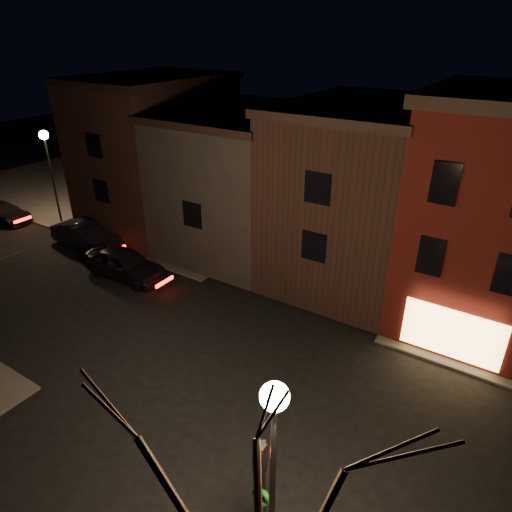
{
  "coord_description": "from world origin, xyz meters",
  "views": [
    {
      "loc": [
        9.55,
        -11.83,
        12.79
      ],
      "look_at": [
        -0.76,
        4.06,
        3.2
      ],
      "focal_mm": 32.0,
      "sensor_mm": 36.0,
      "label": 1
    }
  ],
  "objects_px": {
    "street_lamp_near": "(274,437)",
    "parked_car_c": "(4,212)",
    "traffic_signal": "(261,482)",
    "parked_car_a": "(125,263)",
    "street_lamp_far": "(47,152)",
    "parked_car_b": "(86,236)"
  },
  "relations": [
    {
      "from": "street_lamp_near",
      "to": "parked_car_c",
      "type": "height_order",
      "value": "street_lamp_near"
    },
    {
      "from": "parked_car_a",
      "to": "traffic_signal",
      "type": "bearing_deg",
      "value": -122.53
    },
    {
      "from": "parked_car_b",
      "to": "parked_car_c",
      "type": "bearing_deg",
      "value": 93.0
    },
    {
      "from": "parked_car_b",
      "to": "parked_car_c",
      "type": "xyz_separation_m",
      "value": [
        -8.75,
        -0.31,
        -0.16
      ]
    },
    {
      "from": "traffic_signal",
      "to": "parked_car_a",
      "type": "xyz_separation_m",
      "value": [
        -14.58,
        8.66,
        -1.95
      ]
    },
    {
      "from": "street_lamp_far",
      "to": "street_lamp_near",
      "type": "bearing_deg",
      "value": -25.83
    },
    {
      "from": "traffic_signal",
      "to": "parked_car_b",
      "type": "distance_m",
      "value": 22.11
    },
    {
      "from": "street_lamp_far",
      "to": "parked_car_a",
      "type": "xyz_separation_m",
      "value": [
        10.02,
        -3.04,
        -4.32
      ]
    },
    {
      "from": "street_lamp_near",
      "to": "parked_car_a",
      "type": "bearing_deg",
      "value": 148.91
    },
    {
      "from": "street_lamp_far",
      "to": "parked_car_b",
      "type": "height_order",
      "value": "street_lamp_far"
    },
    {
      "from": "street_lamp_far",
      "to": "parked_car_a",
      "type": "bearing_deg",
      "value": -16.91
    },
    {
      "from": "street_lamp_far",
      "to": "traffic_signal",
      "type": "height_order",
      "value": "street_lamp_far"
    },
    {
      "from": "street_lamp_far",
      "to": "traffic_signal",
      "type": "bearing_deg",
      "value": -25.45
    },
    {
      "from": "parked_car_a",
      "to": "parked_car_b",
      "type": "distance_m",
      "value": 5.21
    },
    {
      "from": "parked_car_c",
      "to": "street_lamp_far",
      "type": "bearing_deg",
      "value": -66.68
    },
    {
      "from": "traffic_signal",
      "to": "parked_car_c",
      "type": "height_order",
      "value": "traffic_signal"
    },
    {
      "from": "street_lamp_far",
      "to": "parked_car_b",
      "type": "bearing_deg",
      "value": -18.84
    },
    {
      "from": "traffic_signal",
      "to": "parked_car_c",
      "type": "relative_size",
      "value": 0.88
    },
    {
      "from": "traffic_signal",
      "to": "parked_car_b",
      "type": "xyz_separation_m",
      "value": [
        -19.62,
        10.01,
        -1.98
      ]
    },
    {
      "from": "street_lamp_far",
      "to": "parked_car_c",
      "type": "relative_size",
      "value": 1.41
    },
    {
      "from": "traffic_signal",
      "to": "street_lamp_near",
      "type": "bearing_deg",
      "value": -39.37
    },
    {
      "from": "street_lamp_near",
      "to": "traffic_signal",
      "type": "distance_m",
      "value": 2.49
    }
  ]
}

